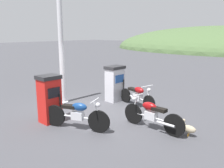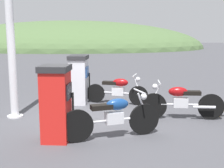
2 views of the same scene
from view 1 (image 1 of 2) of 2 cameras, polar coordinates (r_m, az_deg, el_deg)
name	(u,v)px [view 1 (image 1 of 2)]	position (r m, az deg, el deg)	size (l,w,h in m)	color
ground_plane	(96,112)	(8.82, -3.93, -6.71)	(120.00, 120.00, 0.00)	#424247
fuel_pump_near	(50,99)	(7.93, -14.64, -3.37)	(0.63, 0.68, 1.54)	red
fuel_pump_far	(115,83)	(10.07, 0.69, 0.19)	(0.62, 0.81, 1.49)	silver
motorcycle_near_pump	(77,114)	(7.23, -8.33, -7.09)	(2.02, 0.90, 0.98)	black
motorcycle_far_pump	(137,95)	(9.38, 6.08, -2.65)	(1.91, 0.73, 0.93)	black
motorcycle_extra	(152,114)	(7.25, 9.41, -7.07)	(2.09, 0.56, 0.97)	black
wandering_duck	(189,128)	(7.12, 17.78, -10.06)	(0.47, 0.20, 0.48)	tan
canopy_support_pole	(61,52)	(9.83, -11.98, 7.46)	(0.40, 0.40, 4.32)	silver
distant_hill_main	(222,49)	(44.92, 24.72, 7.50)	(38.67, 27.76, 7.87)	#476038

